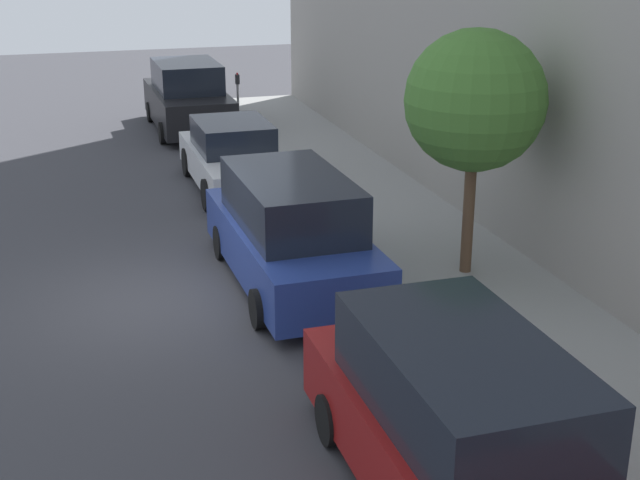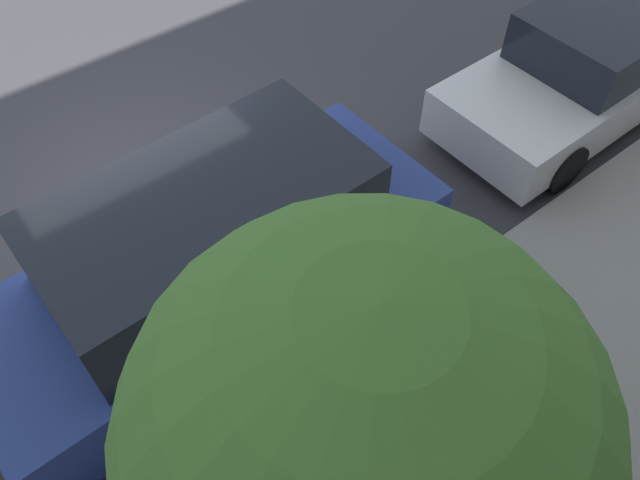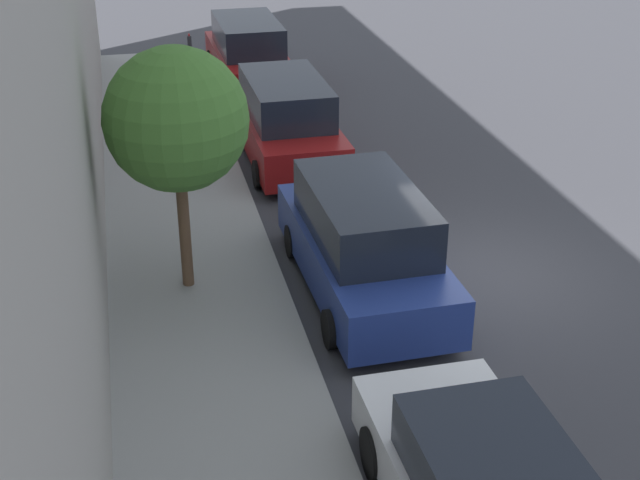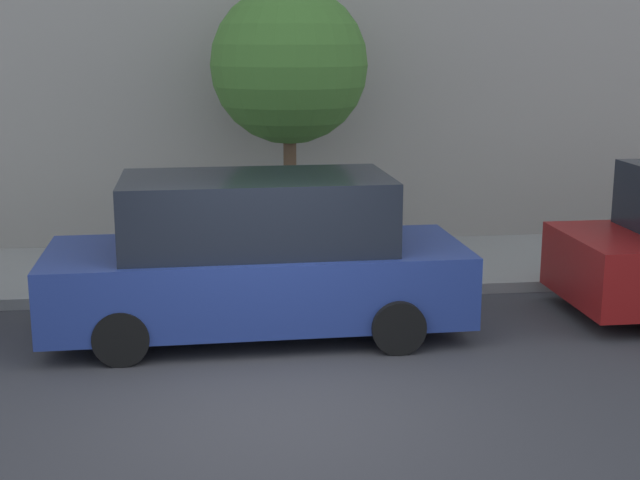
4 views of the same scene
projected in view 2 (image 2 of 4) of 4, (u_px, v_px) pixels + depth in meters
The scene contains 4 objects.
ground_plane at pixel (127, 196), 8.05m from camera, with size 60.00×60.00×0.00m, color #38383D.
parked_minivan_third at pixel (214, 258), 6.26m from camera, with size 2.02×4.94×1.90m.
parked_sedan_fourth at pixel (588, 68), 8.57m from camera, with size 1.92×4.52×1.54m.
street_tree at pixel (362, 438), 2.92m from camera, with size 2.29×2.29×4.07m.
Camera 2 is at (5.86, -1.40, 5.92)m, focal length 35.00 mm.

